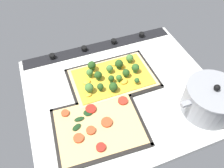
{
  "coord_description": "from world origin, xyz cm",
  "views": [
    {
      "loc": [
        25.88,
        55.23,
        75.15
      ],
      "look_at": [
        4.12,
        -1.8,
        4.06
      ],
      "focal_mm": 35.26,
      "sensor_mm": 36.0,
      "label": 1
    }
  ],
  "objects_px": {
    "baking_tray_front": "(112,79)",
    "baking_tray_back": "(99,127)",
    "broccoli_pizza": "(112,76)",
    "veggie_pizza_back": "(98,126)",
    "cooking_pot": "(210,99)"
  },
  "relations": [
    {
      "from": "veggie_pizza_back",
      "to": "baking_tray_front",
      "type": "bearing_deg",
      "value": -123.32
    },
    {
      "from": "baking_tray_front",
      "to": "veggie_pizza_back",
      "type": "distance_m",
      "value": 0.25
    },
    {
      "from": "baking_tray_back",
      "to": "veggie_pizza_back",
      "type": "relative_size",
      "value": 1.08
    },
    {
      "from": "baking_tray_back",
      "to": "broccoli_pizza",
      "type": "bearing_deg",
      "value": -122.14
    },
    {
      "from": "veggie_pizza_back",
      "to": "cooking_pot",
      "type": "bearing_deg",
      "value": 170.43
    },
    {
      "from": "baking_tray_front",
      "to": "veggie_pizza_back",
      "type": "bearing_deg",
      "value": 56.68
    },
    {
      "from": "baking_tray_front",
      "to": "baking_tray_back",
      "type": "distance_m",
      "value": 0.26
    },
    {
      "from": "cooking_pot",
      "to": "baking_tray_front",
      "type": "bearing_deg",
      "value": -43.57
    },
    {
      "from": "broccoli_pizza",
      "to": "cooking_pot",
      "type": "bearing_deg",
      "value": 136.64
    },
    {
      "from": "baking_tray_front",
      "to": "cooking_pot",
      "type": "height_order",
      "value": "cooking_pot"
    },
    {
      "from": "broccoli_pizza",
      "to": "baking_tray_back",
      "type": "height_order",
      "value": "broccoli_pizza"
    },
    {
      "from": "baking_tray_back",
      "to": "cooking_pot",
      "type": "xyz_separation_m",
      "value": [
        -0.44,
        0.07,
        0.06
      ]
    },
    {
      "from": "baking_tray_front",
      "to": "veggie_pizza_back",
      "type": "relative_size",
      "value": 1.17
    },
    {
      "from": "broccoli_pizza",
      "to": "veggie_pizza_back",
      "type": "relative_size",
      "value": 1.1
    },
    {
      "from": "baking_tray_front",
      "to": "baking_tray_back",
      "type": "relative_size",
      "value": 1.09
    }
  ]
}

